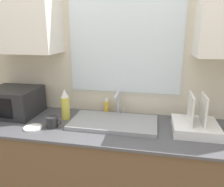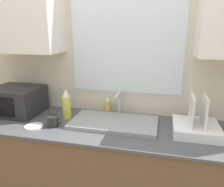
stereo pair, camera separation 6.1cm
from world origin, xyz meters
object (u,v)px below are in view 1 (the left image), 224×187
mug_near_sink (52,122)px  soap_bottle (106,107)px  spray_bottle (65,105)px  faucet (118,101)px  dish_rack (195,125)px  microwave (14,101)px

mug_near_sink → soap_bottle: bearing=46.3°
mug_near_sink → spray_bottle: bearing=78.8°
soap_bottle → faucet: bearing=-14.4°
faucet → dish_rack: size_ratio=0.68×
spray_bottle → mug_near_sink: size_ratio=2.13×
microwave → soap_bottle: (0.81, 0.17, -0.06)m
faucet → spray_bottle: (-0.43, -0.16, -0.01)m
faucet → mug_near_sink: bearing=-143.9°
spray_bottle → soap_bottle: 0.37m
soap_bottle → dish_rack: bearing=-17.4°
faucet → mug_near_sink: 0.59m
faucet → dish_rack: dish_rack is taller
dish_rack → soap_bottle: dish_rack is taller
microwave → mug_near_sink: 0.51m
microwave → spray_bottle: bearing=-1.5°
faucet → spray_bottle: 0.46m
soap_bottle → microwave: bearing=-167.9°
spray_bottle → soap_bottle: bearing=30.5°
microwave → soap_bottle: bearing=12.1°
mug_near_sink → microwave: bearing=156.8°
mug_near_sink → faucet: bearing=36.1°
dish_rack → microwave: bearing=177.9°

